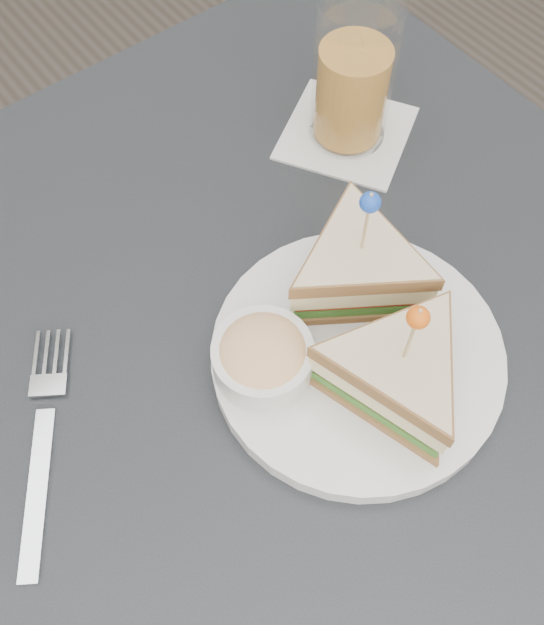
{
  "coord_description": "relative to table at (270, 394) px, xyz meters",
  "views": [
    {
      "loc": [
        -0.16,
        -0.21,
        1.27
      ],
      "look_at": [
        0.01,
        0.01,
        0.8
      ],
      "focal_mm": 40.0,
      "sensor_mm": 36.0,
      "label": 1
    }
  ],
  "objects": [
    {
      "name": "ground_plane",
      "position": [
        0.0,
        0.0,
        -0.67
      ],
      "size": [
        3.5,
        3.5,
        0.0
      ],
      "primitive_type": "plane",
      "color": "#3F3833"
    },
    {
      "name": "table",
      "position": [
        0.0,
        0.0,
        0.0
      ],
      "size": [
        0.8,
        0.8,
        0.75
      ],
      "color": "black",
      "rests_on": "ground"
    },
    {
      "name": "plate_meal",
      "position": [
        0.06,
        -0.04,
        0.11
      ],
      "size": [
        0.3,
        0.3,
        0.14
      ],
      "rotation": [
        0.0,
        0.0,
        0.28
      ],
      "color": "silver",
      "rests_on": "table"
    },
    {
      "name": "cutlery_fork",
      "position": [
        -0.18,
        0.05,
        0.08
      ],
      "size": [
        0.13,
        0.18,
        0.01
      ],
      "rotation": [
        0.0,
        0.0,
        -0.59
      ],
      "color": "silver",
      "rests_on": "table"
    },
    {
      "name": "drink_set",
      "position": [
        0.22,
        0.15,
        0.14
      ],
      "size": [
        0.16,
        0.16,
        0.15
      ],
      "rotation": [
        0.0,
        0.0,
        0.54
      ],
      "color": "silver",
      "rests_on": "table"
    }
  ]
}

